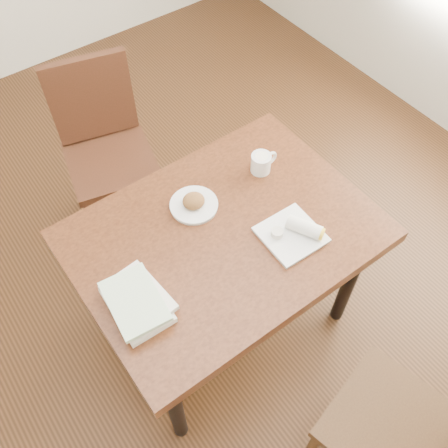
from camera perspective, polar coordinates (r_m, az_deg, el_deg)
ground at (r=2.56m, az=0.00°, el=-10.73°), size 4.00×5.00×0.01m
room_walls at (r=1.29m, az=0.00°, el=22.41°), size 4.02×5.02×2.80m
table at (r=1.97m, az=0.00°, el=-2.32°), size 1.14×0.84×0.75m
chair_near at (r=1.92m, az=21.54°, el=-21.79°), size 0.50×0.50×0.95m
chair_far at (r=2.59m, az=-13.52°, el=9.26°), size 0.51×0.51×0.95m
plate_scone at (r=1.97m, az=-3.47°, el=2.34°), size 0.19×0.19×0.06m
coffee_mug at (r=2.08m, az=4.33°, el=7.04°), size 0.12×0.08×0.08m
plate_burrito at (r=1.89m, az=8.14°, el=-0.97°), size 0.22×0.22×0.07m
book_stack at (r=1.74m, az=-9.92°, el=-8.74°), size 0.21×0.27×0.07m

